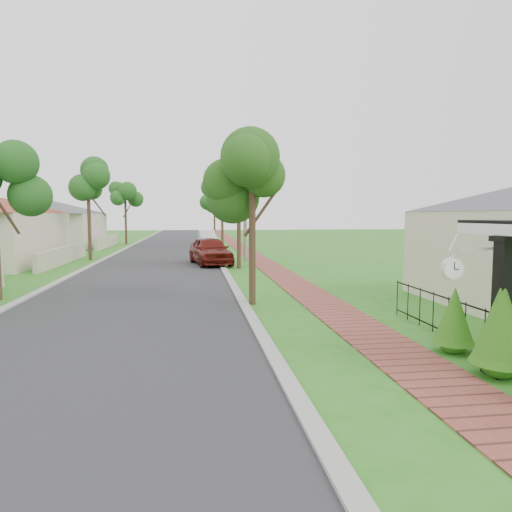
{
  "coord_description": "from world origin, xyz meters",
  "views": [
    {
      "loc": [
        -0.93,
        -8.34,
        2.88
      ],
      "look_at": [
        1.16,
        6.82,
        1.5
      ],
      "focal_mm": 32.0,
      "sensor_mm": 36.0,
      "label": 1
    }
  ],
  "objects": [
    {
      "name": "kerb_left",
      "position": [
        -6.65,
        20.0,
        0.0
      ],
      "size": [
        0.3,
        120.0,
        0.1
      ],
      "primitive_type": "cube",
      "color": "#9E9E99",
      "rests_on": "ground"
    },
    {
      "name": "station_clock",
      "position": [
        3.69,
        -0.82,
        1.95
      ],
      "size": [
        1.06,
        0.13,
        0.59
      ],
      "color": "silver",
      "rests_on": "ground"
    },
    {
      "name": "picket_fence",
      "position": [
        4.9,
        -0.0,
        0.53
      ],
      "size": [
        0.03,
        8.02,
        1.0
      ],
      "color": "black",
      "rests_on": "ground"
    },
    {
      "name": "near_tree",
      "position": [
        0.94,
        6.07,
        3.85
      ],
      "size": [
        1.89,
        1.89,
        4.85
      ],
      "color": "#382619",
      "rests_on": "ground"
    },
    {
      "name": "ground",
      "position": [
        0.0,
        0.0,
        0.0
      ],
      "size": [
        160.0,
        160.0,
        0.0
      ],
      "primitive_type": "plane",
      "color": "#32721B",
      "rests_on": "ground"
    },
    {
      "name": "far_house_grey",
      "position": [
        -14.97,
        34.0,
        2.34
      ],
      "size": [
        15.56,
        15.56,
        4.6
      ],
      "color": "beige",
      "rests_on": "ground"
    },
    {
      "name": "sidewalk",
      "position": [
        3.25,
        20.0,
        0.0
      ],
      "size": [
        1.5,
        120.0,
        0.03
      ],
      "primitive_type": "cube",
      "color": "brown",
      "rests_on": "ground"
    },
    {
      "name": "parked_car_white",
      "position": [
        0.4,
        35.95,
        0.7
      ],
      "size": [
        1.77,
        4.32,
        1.39
      ],
      "primitive_type": "imported",
      "rotation": [
        0.0,
        0.0,
        0.07
      ],
      "color": "white",
      "rests_on": "ground"
    },
    {
      "name": "parked_car_red",
      "position": [
        0.05,
        18.1,
        0.8
      ],
      "size": [
        2.76,
        5.0,
        1.61
      ],
      "primitive_type": "imported",
      "rotation": [
        0.0,
        0.0,
        0.19
      ],
      "color": "#62150E",
      "rests_on": "ground"
    },
    {
      "name": "street_trees",
      "position": [
        -2.87,
        26.84,
        4.54
      ],
      "size": [
        10.7,
        37.65,
        5.89
      ],
      "color": "#382619",
      "rests_on": "ground"
    },
    {
      "name": "road",
      "position": [
        -3.0,
        20.0,
        0.0
      ],
      "size": [
        7.0,
        120.0,
        0.02
      ],
      "primitive_type": "cube",
      "color": "#28282B",
      "rests_on": "ground"
    },
    {
      "name": "kerb_right",
      "position": [
        0.65,
        20.0,
        0.0
      ],
      "size": [
        0.3,
        120.0,
        0.1
      ],
      "primitive_type": "cube",
      "color": "#9E9E99",
      "rests_on": "ground"
    },
    {
      "name": "porch_post",
      "position": [
        4.55,
        -1.0,
        1.12
      ],
      "size": [
        0.48,
        0.48,
        2.52
      ],
      "color": "black",
      "rests_on": "ground"
    },
    {
      "name": "utility_pole",
      "position": [
        2.3,
        20.0,
        3.65
      ],
      "size": [
        1.2,
        0.24,
        7.19
      ],
      "color": "gray",
      "rests_on": "ground"
    }
  ]
}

